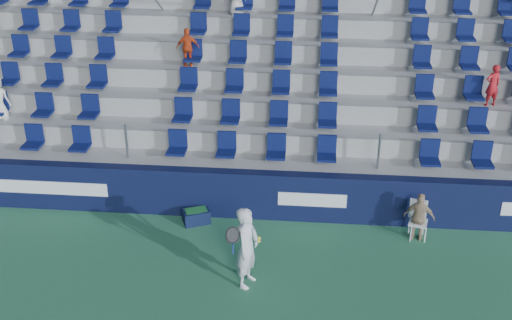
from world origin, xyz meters
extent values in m
plane|color=#32754C|center=(0.00, 0.00, 0.00)|extent=(70.00, 70.00, 0.00)
cube|color=#0E1335|center=(0.00, 3.15, 0.60)|extent=(24.00, 0.30, 1.20)
cube|color=white|center=(-5.00, 2.99, 0.62)|extent=(3.20, 0.02, 0.34)
cube|color=white|center=(1.50, 2.99, 0.62)|extent=(1.60, 0.02, 0.34)
cube|color=#9D9D98|center=(0.00, 3.72, 0.60)|extent=(24.00, 0.85, 1.20)
cube|color=#9D9D98|center=(0.00, 4.57, 0.85)|extent=(24.00, 0.85, 1.70)
cube|color=#9D9D98|center=(0.00, 5.42, 1.10)|extent=(24.00, 0.85, 2.20)
cube|color=#9D9D98|center=(0.00, 6.28, 1.35)|extent=(24.00, 0.85, 2.70)
cube|color=#9D9D98|center=(0.00, 7.12, 1.60)|extent=(24.00, 0.85, 3.20)
cube|color=#9D9D98|center=(0.00, 7.97, 1.85)|extent=(24.00, 0.85, 3.70)
cube|color=#9D9D98|center=(0.00, 8.82, 2.10)|extent=(24.00, 0.85, 4.20)
cube|color=#9D9D98|center=(0.00, 9.68, 2.35)|extent=(24.00, 0.85, 4.70)
cube|color=#9D9D98|center=(0.00, 10.52, 2.60)|extent=(24.00, 0.85, 5.20)
cube|color=#9D9D98|center=(0.00, 11.20, 3.10)|extent=(24.00, 0.50, 6.20)
cube|color=#0B1343|center=(0.00, 3.72, 1.55)|extent=(16.05, 0.50, 0.70)
cube|color=#0B1343|center=(0.00, 4.57, 2.05)|extent=(16.05, 0.50, 0.70)
cube|color=#0B1343|center=(0.00, 5.42, 2.55)|extent=(16.05, 0.50, 0.70)
cube|color=#0B1343|center=(0.00, 6.28, 3.05)|extent=(16.05, 0.50, 0.70)
cube|color=#0B1343|center=(0.00, 7.12, 3.55)|extent=(16.05, 0.50, 0.70)
cube|color=#0B1343|center=(0.00, 7.97, 4.05)|extent=(16.05, 0.50, 0.70)
cylinder|color=gray|center=(3.00, 7.12, 4.35)|extent=(0.06, 7.68, 4.55)
imported|color=red|center=(5.82, 5.38, 2.73)|extent=(0.45, 0.36, 1.06)
imported|color=red|center=(-1.93, 6.23, 3.22)|extent=(0.64, 0.36, 1.04)
imported|color=silver|center=(0.23, 0.54, 0.88)|extent=(0.59, 0.74, 1.77)
cylinder|color=navy|center=(-0.02, 0.29, 1.02)|extent=(0.03, 0.03, 0.28)
torus|color=black|center=(-0.02, 0.29, 1.32)|extent=(0.30, 0.17, 0.28)
plane|color=#262626|center=(-0.02, 0.29, 1.32)|extent=(0.30, 0.16, 0.29)
sphere|color=yellow|center=(0.48, 0.34, 1.18)|extent=(0.07, 0.07, 0.07)
sphere|color=yellow|center=(0.48, 0.40, 1.21)|extent=(0.07, 0.07, 0.07)
cube|color=white|center=(3.90, 2.55, 0.41)|extent=(0.48, 0.48, 0.04)
cube|color=white|center=(3.90, 2.74, 0.66)|extent=(0.39, 0.14, 0.49)
cylinder|color=white|center=(3.74, 2.39, 0.20)|extent=(0.03, 0.03, 0.40)
cylinder|color=white|center=(4.06, 2.39, 0.20)|extent=(0.03, 0.03, 0.40)
cylinder|color=white|center=(3.74, 2.71, 0.20)|extent=(0.03, 0.03, 0.40)
cylinder|color=white|center=(4.06, 2.71, 0.20)|extent=(0.03, 0.03, 0.40)
imported|color=tan|center=(3.90, 2.50, 0.59)|extent=(0.74, 0.44, 1.18)
cube|color=black|center=(-1.22, 2.75, 0.17)|extent=(0.72, 0.61, 0.33)
cube|color=#1E662D|center=(-1.22, 2.75, 0.24)|extent=(0.57, 0.46, 0.20)
camera|label=1|loc=(1.38, -10.01, 8.17)|focal=45.00mm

